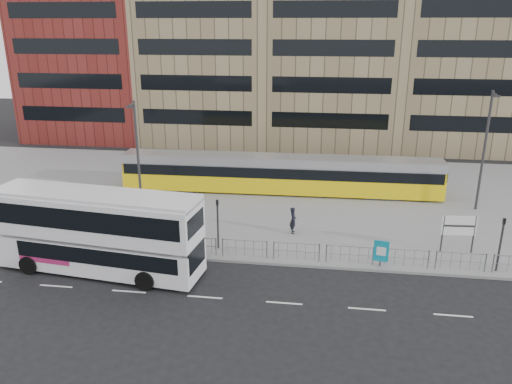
# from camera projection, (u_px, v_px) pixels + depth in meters

# --- Properties ---
(ground) EXTENTS (120.00, 120.00, 0.00)m
(ground) POSITION_uv_depth(u_px,v_px,m) (255.00, 264.00, 28.57)
(ground) COLOR black
(ground) RESTS_ON ground
(plaza) EXTENTS (64.00, 24.00, 0.15)m
(plaza) POSITION_uv_depth(u_px,v_px,m) (276.00, 195.00, 39.80)
(plaza) COLOR gray
(plaza) RESTS_ON ground
(kerb) EXTENTS (64.00, 0.25, 0.17)m
(kerb) POSITION_uv_depth(u_px,v_px,m) (256.00, 262.00, 28.59)
(kerb) COLOR gray
(kerb) RESTS_ON ground
(building_row) EXTENTS (70.40, 18.40, 31.20)m
(building_row) POSITION_uv_depth(u_px,v_px,m) (311.00, 25.00, 56.38)
(building_row) COLOR maroon
(building_row) RESTS_ON ground
(pedestrian_barrier) EXTENTS (32.07, 0.07, 1.10)m
(pedestrian_barrier) POSITION_uv_depth(u_px,v_px,m) (291.00, 247.00, 28.46)
(pedestrian_barrier) COLOR gray
(pedestrian_barrier) RESTS_ON plaza
(road_markings) EXTENTS (62.00, 0.12, 0.01)m
(road_markings) POSITION_uv_depth(u_px,v_px,m) (264.00, 301.00, 24.68)
(road_markings) COLOR white
(road_markings) RESTS_ON ground
(double_decker_bus) EXTENTS (11.67, 3.96, 4.58)m
(double_decker_bus) POSITION_uv_depth(u_px,v_px,m) (97.00, 230.00, 27.00)
(double_decker_bus) COLOR white
(double_decker_bus) RESTS_ON ground
(tram) EXTENTS (25.36, 2.86, 2.98)m
(tram) POSITION_uv_depth(u_px,v_px,m) (279.00, 174.00, 39.87)
(tram) COLOR yellow
(tram) RESTS_ON plaza
(station_sign) EXTENTS (1.99, 0.21, 2.29)m
(station_sign) POSITION_uv_depth(u_px,v_px,m) (459.00, 227.00, 29.20)
(station_sign) COLOR #2D2D30
(station_sign) RESTS_ON plaza
(ad_panel) EXTENTS (0.82, 0.22, 1.55)m
(ad_panel) POSITION_uv_depth(u_px,v_px,m) (381.00, 251.00, 27.68)
(ad_panel) COLOR #2D2D30
(ad_panel) RESTS_ON plaza
(pedestrian) EXTENTS (0.49, 0.68, 1.75)m
(pedestrian) POSITION_uv_depth(u_px,v_px,m) (293.00, 220.00, 32.16)
(pedestrian) COLOR black
(pedestrian) RESTS_ON plaza
(traffic_light_west) EXTENTS (0.18, 0.22, 3.10)m
(traffic_light_west) POSITION_uv_depth(u_px,v_px,m) (218.00, 218.00, 29.61)
(traffic_light_west) COLOR #2D2D30
(traffic_light_west) RESTS_ON plaza
(traffic_light_east) EXTENTS (0.18, 0.21, 3.10)m
(traffic_light_east) POSITION_uv_depth(u_px,v_px,m) (501.00, 238.00, 26.83)
(traffic_light_east) COLOR #2D2D30
(traffic_light_east) RESTS_ON plaza
(lamp_post_west) EXTENTS (0.45, 1.04, 8.01)m
(lamp_post_west) POSITION_uv_depth(u_px,v_px,m) (137.00, 153.00, 34.57)
(lamp_post_west) COLOR #2D2D30
(lamp_post_west) RESTS_ON plaza
(lamp_post_east) EXTENTS (0.45, 1.04, 8.63)m
(lamp_post_east) POSITION_uv_depth(u_px,v_px,m) (485.00, 147.00, 35.04)
(lamp_post_east) COLOR #2D2D30
(lamp_post_east) RESTS_ON plaza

